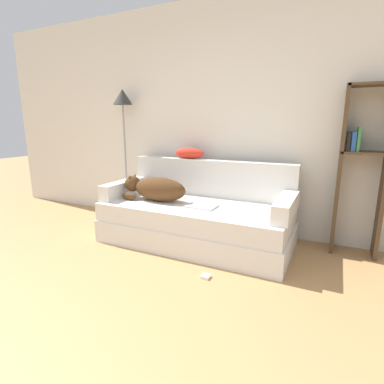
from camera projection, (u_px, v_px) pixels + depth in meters
wall_back at (216, 119)px, 3.62m from camera, size 6.98×0.06×2.70m
couch at (196, 223)px, 3.30m from camera, size 2.05×0.96×0.45m
couch_backrest at (210, 178)px, 3.56m from camera, size 2.01×0.15×0.43m
couch_arm_left at (125, 188)px, 3.63m from camera, size 0.15×0.77×0.18m
couch_arm_right at (286, 206)px, 2.83m from camera, size 0.15×0.77×0.18m
dog at (155, 189)px, 3.36m from camera, size 0.78×0.28×0.28m
laptop at (202, 206)px, 3.12m from camera, size 0.31×0.23×0.02m
throw_pillow at (189, 153)px, 3.64m from camera, size 0.38×0.15×0.13m
bookshelf at (362, 163)px, 2.88m from camera, size 0.42×0.26×1.66m
floor_lamp at (123, 112)px, 3.94m from camera, size 0.25×0.25×1.73m
power_adapter at (206, 276)px, 2.57m from camera, size 0.07×0.07×0.02m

